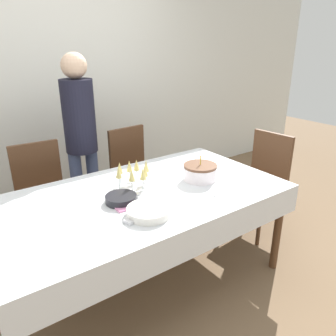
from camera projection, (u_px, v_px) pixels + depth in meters
name	position (u px, v px, depth m)	size (l,w,h in m)	color
ground_plane	(144.00, 280.00, 2.54)	(12.00, 12.00, 0.00)	brown
wall_back	(53.00, 81.00, 3.32)	(8.00, 0.05, 2.70)	silver
dining_table	(142.00, 206.00, 2.31)	(2.03, 1.11, 0.74)	white
dining_chair_far_left	(43.00, 195.00, 2.77)	(0.44, 0.44, 0.94)	#51331E
dining_chair_far_right	(134.00, 172.00, 3.25)	(0.46, 0.46, 0.94)	#51331E
dining_chair_right_end	(263.00, 179.00, 3.08)	(0.46, 0.46, 0.94)	#51331E
birthday_cake	(200.00, 172.00, 2.48)	(0.25, 0.25, 0.19)	white
champagne_tray	(134.00, 175.00, 2.34)	(0.31, 0.31, 0.18)	silver
plate_stack_main	(149.00, 211.00, 1.98)	(0.27, 0.27, 0.05)	silver
plate_stack_dessert	(121.00, 199.00, 2.14)	(0.21, 0.21, 0.05)	black
cake_knife	(223.00, 188.00, 2.34)	(0.28, 0.14, 0.00)	silver
fork_pile	(137.00, 217.00, 1.94)	(0.18, 0.10, 0.02)	silver
napkin_pile	(124.00, 205.00, 2.10)	(0.15, 0.15, 0.01)	pink
person_standing	(80.00, 130.00, 2.89)	(0.28, 0.28, 1.65)	#3F4C72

